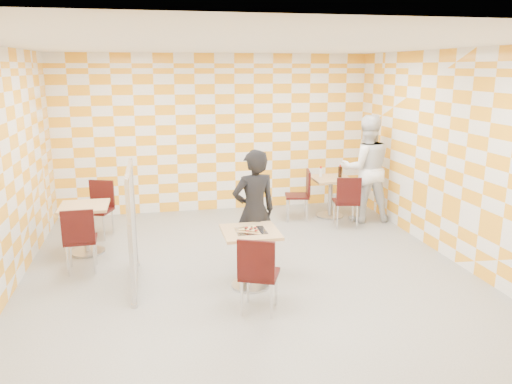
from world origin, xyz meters
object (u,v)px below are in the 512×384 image
at_px(second_table, 331,190).
at_px(chair_second_front, 347,198).
at_px(chair_second_side, 302,191).
at_px(man_white, 366,169).
at_px(chair_empty_near, 80,235).
at_px(soda_bottle, 340,172).
at_px(partition, 132,227).
at_px(man_dark, 254,212).
at_px(chair_empty_far, 100,204).
at_px(empty_table, 85,221).
at_px(chair_main_front, 258,270).
at_px(main_table, 250,249).
at_px(sport_bottle, 321,172).

bearing_deg(second_table, chair_second_front, -87.24).
height_order(chair_second_side, man_white, man_white).
distance_m(chair_second_front, chair_empty_near, 4.43).
bearing_deg(chair_second_side, soda_bottle, 7.02).
distance_m(chair_empty_near, partition, 0.94).
height_order(chair_empty_near, man_dark, man_dark).
height_order(chair_empty_far, partition, partition).
bearing_deg(man_dark, second_table, -141.61).
bearing_deg(empty_table, soda_bottle, 13.42).
distance_m(chair_main_front, soda_bottle, 4.21).
height_order(chair_main_front, partition, partition).
distance_m(main_table, chair_main_front, 0.77).
bearing_deg(chair_second_side, chair_empty_near, -154.27).
height_order(empty_table, partition, partition).
distance_m(chair_empty_near, sport_bottle, 4.54).
distance_m(empty_table, man_dark, 2.65).
bearing_deg(chair_empty_far, man_dark, -42.10).
height_order(empty_table, chair_empty_far, chair_empty_far).
xyz_separation_m(chair_second_side, partition, (-2.95, -2.31, 0.25)).
height_order(chair_empty_near, chair_empty_far, same).
bearing_deg(soda_bottle, second_table, -177.25).
bearing_deg(chair_second_front, chair_empty_far, 173.50).
relative_size(chair_main_front, man_dark, 0.54).
distance_m(chair_main_front, sport_bottle, 4.12).
xyz_separation_m(second_table, man_dark, (-1.92, -2.24, 0.34)).
xyz_separation_m(chair_empty_near, soda_bottle, (4.42, 1.86, 0.31)).
bearing_deg(empty_table, sport_bottle, 15.79).
bearing_deg(chair_empty_near, chair_second_side, 25.73).
xyz_separation_m(main_table, chair_empty_far, (-2.05, 2.48, 0.04)).
xyz_separation_m(chair_empty_near, chair_empty_far, (0.12, 1.60, 0.00)).
bearing_deg(soda_bottle, chair_main_front, -123.45).
bearing_deg(chair_second_side, man_dark, -121.92).
relative_size(chair_empty_near, chair_empty_far, 1.00).
distance_m(chair_second_side, chair_empty_far, 3.55).
height_order(main_table, empty_table, same).
height_order(chair_main_front, sport_bottle, sport_bottle).
bearing_deg(second_table, main_table, -127.20).
xyz_separation_m(man_dark, man_white, (2.45, 1.90, 0.11)).
bearing_deg(chair_empty_near, sport_bottle, 25.66).
relative_size(chair_second_side, soda_bottle, 4.02).
xyz_separation_m(chair_empty_far, partition, (0.60, -2.14, 0.25)).
height_order(main_table, man_white, man_white).
xyz_separation_m(chair_main_front, soda_bottle, (2.32, 3.51, 0.31)).
bearing_deg(chair_empty_far, sport_bottle, 5.22).
bearing_deg(partition, man_white, 26.85).
relative_size(chair_second_side, chair_empty_near, 1.00).
bearing_deg(empty_table, second_table, 13.84).
relative_size(chair_second_front, chair_empty_far, 1.00).
distance_m(empty_table, partition, 1.56).
xyz_separation_m(empty_table, chair_second_front, (4.30, 0.32, 0.04)).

